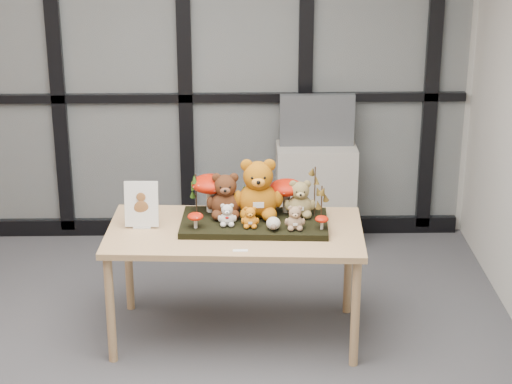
{
  "coord_description": "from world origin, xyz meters",
  "views": [
    {
      "loc": [
        0.81,
        -3.93,
        2.76
      ],
      "look_at": [
        0.92,
        0.9,
        0.93
      ],
      "focal_mm": 65.0,
      "sensor_mm": 36.0,
      "label": 1
    }
  ],
  "objects_px": {
    "display_table": "(235,240)",
    "plush_cream_hedgehog": "(273,223)",
    "mushroom_front_right": "(322,222)",
    "sign_holder": "(141,207)",
    "diorama_tray": "(254,223)",
    "bear_small_yellow": "(250,216)",
    "mushroom_back_right": "(287,194)",
    "monitor": "(317,120)",
    "bear_brown_medium": "(225,192)",
    "bear_white_bow": "(227,213)",
    "bear_pooh_yellow": "(258,185)",
    "bear_beige_small": "(295,216)",
    "mushroom_back_left": "(210,192)",
    "bear_tan_back": "(300,196)",
    "cabinet": "(315,196)",
    "mushroom_front_left": "(196,220)"
  },
  "relations": [
    {
      "from": "diorama_tray",
      "to": "bear_beige_small",
      "type": "relative_size",
      "value": 5.5
    },
    {
      "from": "plush_cream_hedgehog",
      "to": "sign_holder",
      "type": "distance_m",
      "value": 0.76
    },
    {
      "from": "mushroom_front_left",
      "to": "cabinet",
      "type": "xyz_separation_m",
      "value": [
        0.8,
        1.38,
        -0.4
      ]
    },
    {
      "from": "display_table",
      "to": "sign_holder",
      "type": "xyz_separation_m",
      "value": [
        -0.53,
        0.05,
        0.19
      ]
    },
    {
      "from": "bear_white_bow",
      "to": "mushroom_front_right",
      "type": "relative_size",
      "value": 1.66
    },
    {
      "from": "diorama_tray",
      "to": "bear_small_yellow",
      "type": "height_order",
      "value": "bear_small_yellow"
    },
    {
      "from": "bear_brown_medium",
      "to": "bear_white_bow",
      "type": "height_order",
      "value": "bear_brown_medium"
    },
    {
      "from": "monitor",
      "to": "mushroom_front_right",
      "type": "bearing_deg",
      "value": -93.54
    },
    {
      "from": "diorama_tray",
      "to": "bear_tan_back",
      "type": "xyz_separation_m",
      "value": [
        0.27,
        0.07,
        0.14
      ]
    },
    {
      "from": "plush_cream_hedgehog",
      "to": "cabinet",
      "type": "bearing_deg",
      "value": 78.77
    },
    {
      "from": "diorama_tray",
      "to": "cabinet",
      "type": "height_order",
      "value": "cabinet"
    },
    {
      "from": "bear_brown_medium",
      "to": "bear_beige_small",
      "type": "height_order",
      "value": "bear_brown_medium"
    },
    {
      "from": "bear_white_bow",
      "to": "mushroom_front_right",
      "type": "height_order",
      "value": "bear_white_bow"
    },
    {
      "from": "mushroom_back_right",
      "to": "mushroom_front_right",
      "type": "xyz_separation_m",
      "value": [
        0.18,
        -0.26,
        -0.07
      ]
    },
    {
      "from": "plush_cream_hedgehog",
      "to": "mushroom_back_left",
      "type": "bearing_deg",
      "value": 144.84
    },
    {
      "from": "bear_small_yellow",
      "to": "bear_beige_small",
      "type": "xyz_separation_m",
      "value": [
        0.25,
        -0.03,
        0.01
      ]
    },
    {
      "from": "bear_tan_back",
      "to": "monitor",
      "type": "distance_m",
      "value": 1.25
    },
    {
      "from": "bear_tan_back",
      "to": "mushroom_back_left",
      "type": "height_order",
      "value": "mushroom_back_left"
    },
    {
      "from": "cabinet",
      "to": "display_table",
      "type": "bearing_deg",
      "value": -113.46
    },
    {
      "from": "bear_pooh_yellow",
      "to": "bear_small_yellow",
      "type": "height_order",
      "value": "bear_pooh_yellow"
    },
    {
      "from": "mushroom_front_right",
      "to": "sign_holder",
      "type": "xyz_separation_m",
      "value": [
        -1.02,
        0.13,
        0.05
      ]
    },
    {
      "from": "bear_tan_back",
      "to": "bear_small_yellow",
      "type": "distance_m",
      "value": 0.34
    },
    {
      "from": "mushroom_front_right",
      "to": "mushroom_front_left",
      "type": "bearing_deg",
      "value": 177.45
    },
    {
      "from": "bear_beige_small",
      "to": "display_table",
      "type": "bearing_deg",
      "value": 169.85
    },
    {
      "from": "display_table",
      "to": "plush_cream_hedgehog",
      "type": "xyz_separation_m",
      "value": [
        0.22,
        -0.09,
        0.14
      ]
    },
    {
      "from": "bear_brown_medium",
      "to": "mushroom_front_right",
      "type": "bearing_deg",
      "value": -17.97
    },
    {
      "from": "mushroom_back_left",
      "to": "mushroom_front_right",
      "type": "relative_size",
      "value": 2.86
    },
    {
      "from": "bear_pooh_yellow",
      "to": "mushroom_front_right",
      "type": "xyz_separation_m",
      "value": [
        0.35,
        -0.21,
        -0.15
      ]
    },
    {
      "from": "bear_small_yellow",
      "to": "display_table",
      "type": "bearing_deg",
      "value": 154.7
    },
    {
      "from": "bear_beige_small",
      "to": "cabinet",
      "type": "relative_size",
      "value": 0.2
    },
    {
      "from": "bear_white_bow",
      "to": "mushroom_back_right",
      "type": "xyz_separation_m",
      "value": [
        0.35,
        0.19,
        0.04
      ]
    },
    {
      "from": "bear_beige_small",
      "to": "plush_cream_hedgehog",
      "type": "distance_m",
      "value": 0.13
    },
    {
      "from": "monitor",
      "to": "bear_brown_medium",
      "type": "bearing_deg",
      "value": -117.19
    },
    {
      "from": "bear_white_bow",
      "to": "bear_beige_small",
      "type": "xyz_separation_m",
      "value": [
        0.38,
        -0.06,
        0.01
      ]
    },
    {
      "from": "bear_small_yellow",
      "to": "mushroom_front_right",
      "type": "relative_size",
      "value": 1.57
    },
    {
      "from": "bear_small_yellow",
      "to": "bear_brown_medium",
      "type": "bearing_deg",
      "value": 132.82
    },
    {
      "from": "diorama_tray",
      "to": "mushroom_back_right",
      "type": "height_order",
      "value": "mushroom_back_right"
    },
    {
      "from": "display_table",
      "to": "diorama_tray",
      "type": "bearing_deg",
      "value": 26.57
    },
    {
      "from": "mushroom_back_left",
      "to": "mushroom_back_right",
      "type": "relative_size",
      "value": 1.13
    },
    {
      "from": "sign_holder",
      "to": "monitor",
      "type": "bearing_deg",
      "value": 51.34
    },
    {
      "from": "mushroom_back_right",
      "to": "diorama_tray",
      "type": "bearing_deg",
      "value": -146.58
    },
    {
      "from": "bear_tan_back",
      "to": "bear_beige_small",
      "type": "bearing_deg",
      "value": -98.4
    },
    {
      "from": "bear_tan_back",
      "to": "mushroom_back_left",
      "type": "xyz_separation_m",
      "value": [
        -0.52,
        0.07,
        0.0
      ]
    },
    {
      "from": "bear_pooh_yellow",
      "to": "bear_tan_back",
      "type": "height_order",
      "value": "bear_pooh_yellow"
    },
    {
      "from": "sign_holder",
      "to": "bear_beige_small",
      "type": "bearing_deg",
      "value": -6.42
    },
    {
      "from": "bear_small_yellow",
      "to": "monitor",
      "type": "height_order",
      "value": "monitor"
    },
    {
      "from": "bear_tan_back",
      "to": "mushroom_back_right",
      "type": "bearing_deg",
      "value": 146.52
    },
    {
      "from": "bear_brown_medium",
      "to": "mushroom_back_right",
      "type": "bearing_deg",
      "value": 11.62
    },
    {
      "from": "display_table",
      "to": "mushroom_back_right",
      "type": "relative_size",
      "value": 6.87
    },
    {
      "from": "bear_pooh_yellow",
      "to": "mushroom_back_left",
      "type": "height_order",
      "value": "bear_pooh_yellow"
    }
  ]
}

